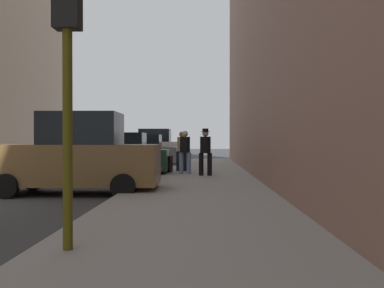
% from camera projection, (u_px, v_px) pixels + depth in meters
% --- Properties ---
extents(sidewalk, '(4.00, 40.00, 0.15)m').
position_uv_depth(sidewalk, '(197.00, 196.00, 10.72)').
color(sidewalk, gray).
rests_on(sidewalk, ground_plane).
extents(parked_bronze_suv, '(4.63, 2.13, 2.25)m').
position_uv_depth(parked_bronze_suv, '(76.00, 157.00, 11.79)').
color(parked_bronze_suv, brown).
rests_on(parked_bronze_suv, ground_plane).
extents(parked_dark_green_sedan, '(4.23, 2.12, 1.79)m').
position_uv_depth(parked_dark_green_sedan, '(117.00, 156.00, 17.35)').
color(parked_dark_green_sedan, '#193828').
rests_on(parked_dark_green_sedan, ground_plane).
extents(parked_gray_coupe, '(4.21, 2.08, 1.79)m').
position_uv_depth(parked_gray_coupe, '(141.00, 152.00, 23.76)').
color(parked_gray_coupe, slate).
rests_on(parked_gray_coupe, ground_plane).
extents(parked_white_van, '(4.63, 2.12, 2.25)m').
position_uv_depth(parked_white_van, '(153.00, 147.00, 29.39)').
color(parked_white_van, silver).
rests_on(parked_white_van, ground_plane).
extents(fire_hydrant, '(0.42, 0.22, 0.70)m').
position_uv_depth(fire_hydrant, '(156.00, 168.00, 15.36)').
color(fire_hydrant, red).
rests_on(fire_hydrant, sidewalk).
extents(traffic_light, '(0.32, 0.32, 3.60)m').
position_uv_depth(traffic_light, '(68.00, 37.00, 5.22)').
color(traffic_light, '#514C0F').
rests_on(traffic_light, sidewalk).
extents(pedestrian_in_tan_coat, '(0.51, 0.42, 1.71)m').
position_uv_depth(pedestrian_in_tan_coat, '(182.00, 149.00, 18.50)').
color(pedestrian_in_tan_coat, black).
rests_on(pedestrian_in_tan_coat, sidewalk).
extents(pedestrian_with_fedora, '(0.51, 0.42, 1.78)m').
position_uv_depth(pedestrian_with_fedora, '(205.00, 149.00, 16.13)').
color(pedestrian_with_fedora, black).
rests_on(pedestrian_with_fedora, sidewalk).
extents(pedestrian_in_jeans, '(0.53, 0.50, 1.71)m').
position_uv_depth(pedestrian_in_jeans, '(185.00, 150.00, 16.94)').
color(pedestrian_in_jeans, '#728CB2').
rests_on(pedestrian_in_jeans, sidewalk).
extents(rolling_suitcase, '(0.44, 0.61, 1.04)m').
position_uv_depth(rolling_suitcase, '(167.00, 164.00, 17.88)').
color(rolling_suitcase, black).
rests_on(rolling_suitcase, sidewalk).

